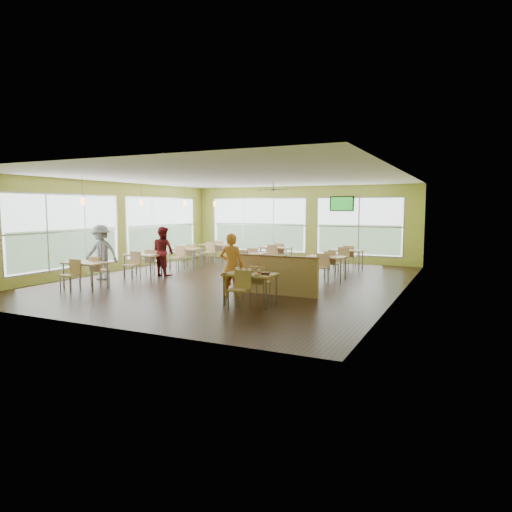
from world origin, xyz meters
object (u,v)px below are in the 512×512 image
half_wall_divider (274,275)px  man_plaid (231,265)px  main_table (250,278)px  food_basket (265,273)px

half_wall_divider → man_plaid: size_ratio=1.46×
main_table → food_basket: size_ratio=6.22×
main_table → man_plaid: bearing=142.5°
half_wall_divider → food_basket: size_ratio=9.82×
main_table → half_wall_divider: half_wall_divider is taller
half_wall_divider → food_basket: bearing=-74.9°
man_plaid → food_basket: 1.40m
food_basket → main_table: bearing=179.3°
main_table → man_plaid: man_plaid is taller
man_plaid → half_wall_divider: bearing=-148.8°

